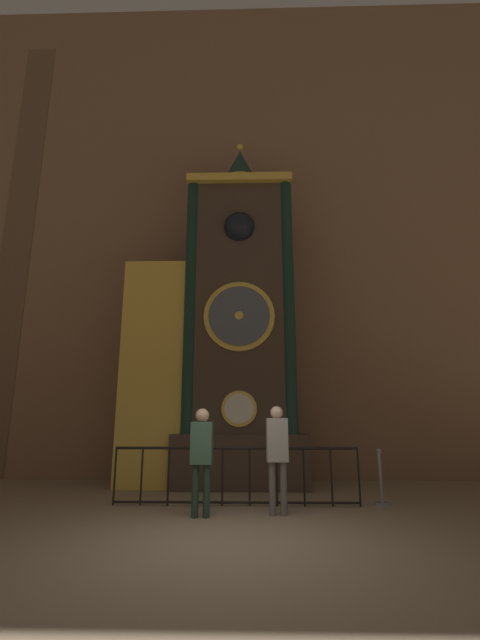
# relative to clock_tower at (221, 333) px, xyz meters

# --- Properties ---
(ground_plane) EXTENTS (28.00, 28.00, 0.00)m
(ground_plane) POSITION_rel_clock_tower_xyz_m (0.42, -4.75, -3.60)
(ground_plane) COLOR #847056
(cathedral_back_wall) EXTENTS (24.00, 0.32, 15.10)m
(cathedral_back_wall) POSITION_rel_clock_tower_xyz_m (0.33, 1.38, 3.94)
(cathedral_back_wall) COLOR #846047
(cathedral_back_wall) RESTS_ON ground_plane
(clock_tower) EXTENTS (4.34, 1.83, 8.97)m
(clock_tower) POSITION_rel_clock_tower_xyz_m (0.00, 0.00, 0.00)
(clock_tower) COLOR #423328
(clock_tower) RESTS_ON ground_plane
(railing_fence) EXTENTS (4.41, 0.05, 1.01)m
(railing_fence) POSITION_rel_clock_tower_xyz_m (0.47, -2.30, -3.05)
(railing_fence) COLOR black
(railing_fence) RESTS_ON ground_plane
(visitor_near) EXTENTS (0.35, 0.23, 1.66)m
(visitor_near) POSITION_rel_clock_tower_xyz_m (-0.05, -3.27, -2.60)
(visitor_near) COLOR #213427
(visitor_near) RESTS_ON ground_plane
(visitor_far) EXTENTS (0.35, 0.24, 1.70)m
(visitor_far) POSITION_rel_clock_tower_xyz_m (1.17, -3.07, -2.58)
(visitor_far) COLOR #58554F
(visitor_far) RESTS_ON ground_plane
(stanchion_post) EXTENTS (0.28, 0.28, 0.97)m
(stanchion_post) POSITION_rel_clock_tower_xyz_m (3.09, -2.12, -3.29)
(stanchion_post) COLOR gray
(stanchion_post) RESTS_ON ground_plane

